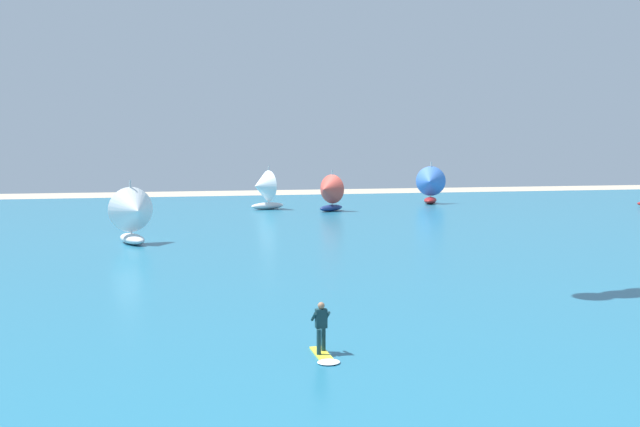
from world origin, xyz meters
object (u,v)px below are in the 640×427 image
object	(u,v)px
sailboat_near_shore	(328,193)
kitesurfer	(323,337)
sailboat_far_right	(134,215)
sailboat_heeled_over	(263,190)
sailboat_far_left	(430,185)

from	to	relation	value
sailboat_near_shore	kitesurfer	bearing A→B (deg)	-104.98
sailboat_far_right	sailboat_heeled_over	distance (m)	28.94
sailboat_heeled_over	sailboat_far_left	bearing A→B (deg)	7.87
sailboat_near_shore	sailboat_far_right	bearing A→B (deg)	-132.19
sailboat_far_left	sailboat_near_shore	bearing A→B (deg)	-154.39
kitesurfer	sailboat_near_shore	bearing A→B (deg)	75.02
kitesurfer	sailboat_far_right	distance (m)	28.20
kitesurfer	sailboat_far_right	xyz separation A→B (m)	(-6.46, 27.41, 1.44)
kitesurfer	sailboat_far_right	world-z (taller)	sailboat_far_right
sailboat_far_left	sailboat_near_shore	distance (m)	16.59
kitesurfer	sailboat_near_shore	xyz separation A→B (m)	(13.12, 49.01, 1.45)
kitesurfer	sailboat_heeled_over	xyz separation A→B (m)	(6.66, 53.22, 1.64)
sailboat_far_right	sailboat_far_left	world-z (taller)	sailboat_far_left
kitesurfer	sailboat_far_right	size ratio (longest dim) A/B	0.44
kitesurfer	sailboat_near_shore	world-z (taller)	sailboat_near_shore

